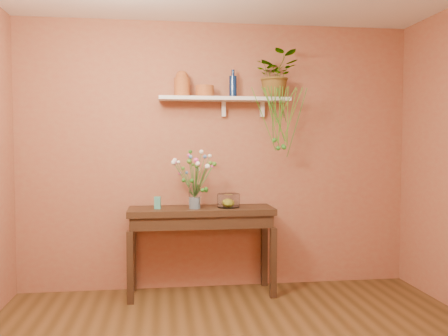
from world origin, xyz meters
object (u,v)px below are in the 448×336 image
Objects in this scene: blue_bottle at (233,86)px; bouquet at (196,168)px; terracotta_jug at (182,84)px; glass_vase at (195,198)px; sideboard at (201,220)px; glass_bowl at (228,201)px; spider_plant at (276,75)px.

bouquet is (-0.39, -0.21, -0.81)m from blue_bottle.
glass_vase is at bearing -58.99° from terracotta_jug.
glass_bowl is (0.27, -0.01, 0.19)m from sideboard.
glass_bowl is (0.44, -0.13, -1.14)m from terracotta_jug.
terracotta_jug reaches higher than glass_vase.
terracotta_jug reaches higher than bouquet.
bouquet reaches higher than sideboard.
blue_bottle is (0.33, 0.14, 1.32)m from sideboard.
spider_plant reaches higher than sideboard.
glass_vase reaches higher than glass_bowl.
terracotta_jug reaches higher than sideboard.
terracotta_jug is at bearing 179.60° from spider_plant.
sideboard is 5.07× the size of blue_bottle.
spider_plant reaches higher than blue_bottle.
sideboard is at bearing -157.01° from blue_bottle.
blue_bottle is at bearing 26.19° from glass_vase.
spider_plant reaches higher than bouquet.
glass_vase is at bearing -171.94° from glass_bowl.
sideboard is 5.54× the size of terracotta_jug.
terracotta_jug reaches higher than glass_bowl.
spider_plant is 1.26m from bouquet.
terracotta_jug is 1.23m from glass_bowl.
bouquet is at bearing -56.35° from glass_vase.
glass_vase is at bearing -168.25° from spider_plant.
blue_bottle is 0.92m from bouquet.
glass_vase is (-0.84, -0.17, -1.22)m from spider_plant.
bouquet reaches higher than glass_vase.
bouquet is 2.10× the size of glass_bowl.
sideboard is 6.08× the size of glass_vase.
terracotta_jug is at bearing 121.25° from bouquet.
glass_vase is at bearing 123.65° from bouquet.
spider_plant is at bearing -3.10° from blue_bottle.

